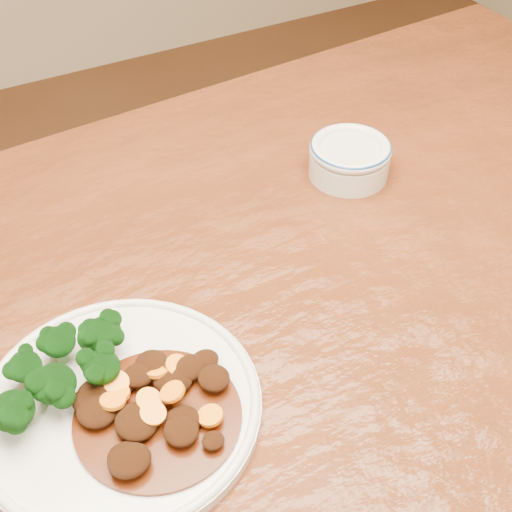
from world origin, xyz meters
name	(u,v)px	position (x,y,z in m)	size (l,w,h in m)	color
dining_table	(289,326)	(0.00, 0.00, 0.67)	(1.56, 1.01, 0.75)	#5B2610
dinner_plate	(119,405)	(-0.24, -0.08, 0.76)	(0.28, 0.28, 0.02)	silver
broccoli_florets	(63,367)	(-0.28, -0.03, 0.79)	(0.15, 0.10, 0.05)	#679E52
mince_stew	(147,406)	(-0.22, -0.10, 0.77)	(0.16, 0.16, 0.03)	#491E07
dip_bowl	(350,157)	(0.18, 0.15, 0.78)	(0.11, 0.11, 0.05)	beige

